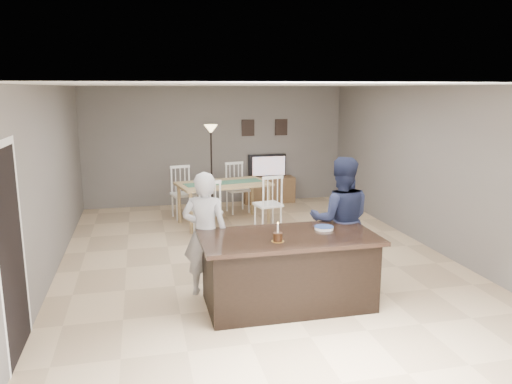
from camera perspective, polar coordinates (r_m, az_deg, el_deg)
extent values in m
plane|color=tan|center=(8.04, -0.09, -7.50)|extent=(8.00, 8.00, 0.00)
plane|color=slate|center=(11.59, -4.58, 5.30)|extent=(6.00, 0.00, 6.00)
plane|color=slate|center=(4.02, 13.01, -7.51)|extent=(6.00, 0.00, 6.00)
plane|color=slate|center=(7.61, -22.67, 1.00)|extent=(0.00, 8.00, 8.00)
plane|color=slate|center=(8.86, 19.19, 2.67)|extent=(0.00, 8.00, 8.00)
plane|color=white|center=(7.58, -0.10, 12.13)|extent=(8.00, 8.00, 0.00)
cube|color=black|center=(6.26, 3.68, -9.12)|extent=(2.00, 1.00, 0.85)
cube|color=black|center=(6.11, 3.73, -5.17)|extent=(2.15, 1.10, 0.05)
cube|color=brown|center=(11.77, 1.46, 0.26)|extent=(1.20, 0.40, 0.60)
imported|color=black|center=(11.74, 1.39, 3.02)|extent=(0.91, 0.12, 0.53)
plane|color=orange|center=(11.66, 1.48, 2.99)|extent=(0.78, 0.00, 0.78)
cube|color=black|center=(11.66, -0.92, 7.35)|extent=(0.30, 0.02, 0.38)
cube|color=black|center=(11.86, 2.89, 7.41)|extent=(0.30, 0.02, 0.38)
plane|color=black|center=(5.49, -26.13, -6.47)|extent=(0.00, 2.10, 2.10)
plane|color=white|center=(5.27, -27.16, 4.88)|extent=(0.00, 1.02, 1.02)
imported|color=#B0AFB4|center=(6.45, -5.83, -4.83)|extent=(0.69, 0.57, 1.63)
imported|color=#1A203A|center=(6.95, 9.64, -3.19)|extent=(1.00, 0.88, 1.76)
cylinder|color=gold|center=(5.86, 2.50, -5.64)|extent=(0.15, 0.15, 0.00)
cylinder|color=#351C0E|center=(5.84, 2.50, -5.15)|extent=(0.11, 0.11, 0.10)
cylinder|color=white|center=(5.81, 2.51, -4.15)|extent=(0.02, 0.02, 0.11)
sphere|color=#FFBF4C|center=(5.80, 2.52, -3.54)|extent=(0.02, 0.02, 0.02)
cylinder|color=white|center=(6.40, 7.77, -4.20)|extent=(0.24, 0.24, 0.01)
cylinder|color=white|center=(6.39, 7.77, -4.10)|extent=(0.24, 0.24, 0.01)
cylinder|color=white|center=(6.39, 7.77, -4.00)|extent=(0.24, 0.24, 0.01)
cylinder|color=#2C4587|center=(6.39, 7.78, -3.93)|extent=(0.24, 0.24, 0.00)
cube|color=tan|center=(9.83, -3.74, 0.92)|extent=(1.92, 1.30, 0.04)
cylinder|color=tan|center=(9.30, -7.44, -2.39)|extent=(0.07, 0.07, 0.78)
cylinder|color=tan|center=(10.57, -0.43, -0.57)|extent=(0.07, 0.07, 0.78)
cube|color=#43795B|center=(9.82, -3.74, 1.08)|extent=(1.59, 0.67, 0.01)
cube|color=white|center=(8.99, -5.65, -2.16)|extent=(0.54, 0.52, 0.04)
cylinder|color=white|center=(8.84, -6.41, -4.16)|extent=(0.04, 0.04, 0.47)
cylinder|color=white|center=(9.27, -4.86, -3.36)|extent=(0.04, 0.04, 0.47)
cube|color=white|center=(8.69, -5.31, 1.08)|extent=(0.42, 0.11, 0.06)
cube|color=white|center=(9.42, 1.38, -1.45)|extent=(0.54, 0.52, 0.04)
cylinder|color=white|center=(9.26, 0.78, -3.35)|extent=(0.04, 0.04, 0.47)
cylinder|color=white|center=(9.72, 1.93, -2.62)|extent=(0.04, 0.04, 0.47)
cube|color=white|center=(9.14, 1.92, 1.66)|extent=(0.42, 0.11, 0.06)
cube|color=white|center=(10.43, -8.31, -0.27)|extent=(0.54, 0.52, 0.04)
cylinder|color=white|center=(10.70, -7.56, -1.36)|extent=(0.04, 0.04, 0.47)
cylinder|color=white|center=(10.27, -9.01, -1.96)|extent=(0.04, 0.04, 0.47)
cube|color=white|center=(10.52, -8.69, 2.88)|extent=(0.42, 0.11, 0.06)
cube|color=white|center=(10.81, -2.11, 0.27)|extent=(0.54, 0.52, 0.04)
cylinder|color=white|center=(11.09, -1.54, -0.80)|extent=(0.04, 0.04, 0.47)
cylinder|color=white|center=(10.64, -2.68, -1.35)|extent=(0.04, 0.04, 0.47)
cube|color=white|center=(10.89, -2.52, 3.31)|extent=(0.42, 0.11, 0.06)
cylinder|color=black|center=(10.89, -5.01, -2.27)|extent=(0.28, 0.28, 0.03)
cylinder|color=black|center=(10.72, -5.09, 2.29)|extent=(0.04, 0.04, 1.75)
cone|color=#EBC681|center=(10.60, -5.18, 7.17)|extent=(0.28, 0.28, 0.18)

